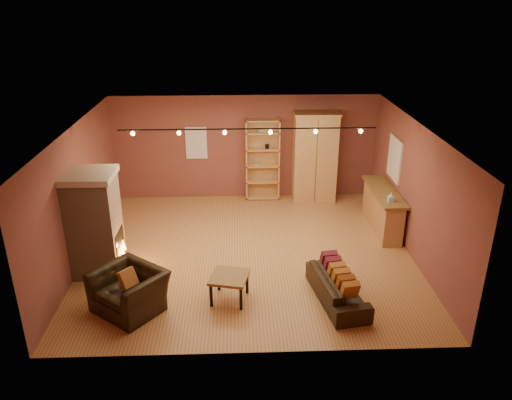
{
  "coord_description": "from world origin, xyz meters",
  "views": [
    {
      "loc": [
        -0.21,
        -9.57,
        5.31
      ],
      "look_at": [
        0.17,
        0.2,
        1.16
      ],
      "focal_mm": 35.0,
      "sensor_mm": 36.0,
      "label": 1
    }
  ],
  "objects_px": {
    "fireplace": "(95,223)",
    "bookcase": "(262,159)",
    "bar_counter": "(382,209)",
    "loveseat": "(338,283)",
    "armchair": "(129,284)",
    "armoire": "(315,157)",
    "coffee_table": "(229,279)"
  },
  "relations": [
    {
      "from": "fireplace",
      "to": "bar_counter",
      "type": "bearing_deg",
      "value": 15.01
    },
    {
      "from": "bookcase",
      "to": "loveseat",
      "type": "bearing_deg",
      "value": -77.18
    },
    {
      "from": "loveseat",
      "to": "coffee_table",
      "type": "distance_m",
      "value": 1.99
    },
    {
      "from": "loveseat",
      "to": "armchair",
      "type": "bearing_deg",
      "value": 82.5
    },
    {
      "from": "bar_counter",
      "to": "fireplace",
      "type": "bearing_deg",
      "value": -164.99
    },
    {
      "from": "bookcase",
      "to": "coffee_table",
      "type": "height_order",
      "value": "bookcase"
    },
    {
      "from": "armoire",
      "to": "loveseat",
      "type": "xyz_separation_m",
      "value": [
        -0.24,
        -4.78,
        -0.85
      ]
    },
    {
      "from": "armoire",
      "to": "coffee_table",
      "type": "relative_size",
      "value": 3.05
    },
    {
      "from": "bar_counter",
      "to": "loveseat",
      "type": "distance_m",
      "value": 3.33
    },
    {
      "from": "fireplace",
      "to": "loveseat",
      "type": "bearing_deg",
      "value": -15.02
    },
    {
      "from": "fireplace",
      "to": "coffee_table",
      "type": "xyz_separation_m",
      "value": [
        2.65,
        -1.15,
        -0.63
      ]
    },
    {
      "from": "armoire",
      "to": "fireplace",
      "type": "bearing_deg",
      "value": -143.98
    },
    {
      "from": "bookcase",
      "to": "armchair",
      "type": "bearing_deg",
      "value": -117.15
    },
    {
      "from": "loveseat",
      "to": "coffee_table",
      "type": "bearing_deg",
      "value": 77.68
    },
    {
      "from": "fireplace",
      "to": "loveseat",
      "type": "height_order",
      "value": "fireplace"
    },
    {
      "from": "fireplace",
      "to": "armchair",
      "type": "xyz_separation_m",
      "value": [
        0.87,
        -1.38,
        -0.55
      ]
    },
    {
      "from": "bookcase",
      "to": "loveseat",
      "type": "height_order",
      "value": "bookcase"
    },
    {
      "from": "armoire",
      "to": "armchair",
      "type": "xyz_separation_m",
      "value": [
        -4.0,
        -4.93,
        -0.7
      ]
    },
    {
      "from": "fireplace",
      "to": "armchair",
      "type": "bearing_deg",
      "value": -57.74
    },
    {
      "from": "bookcase",
      "to": "armoire",
      "type": "relative_size",
      "value": 0.92
    },
    {
      "from": "fireplace",
      "to": "armchair",
      "type": "height_order",
      "value": "fireplace"
    },
    {
      "from": "armchair",
      "to": "bar_counter",
      "type": "bearing_deg",
      "value": 68.08
    },
    {
      "from": "fireplace",
      "to": "bookcase",
      "type": "distance_m",
      "value": 5.12
    },
    {
      "from": "armoire",
      "to": "loveseat",
      "type": "height_order",
      "value": "armoire"
    },
    {
      "from": "bookcase",
      "to": "bar_counter",
      "type": "height_order",
      "value": "bookcase"
    },
    {
      "from": "fireplace",
      "to": "bar_counter",
      "type": "xyz_separation_m",
      "value": [
        6.24,
        1.67,
        -0.55
      ]
    },
    {
      "from": "bar_counter",
      "to": "armchair",
      "type": "bearing_deg",
      "value": -150.34
    },
    {
      "from": "loveseat",
      "to": "bar_counter",
      "type": "bearing_deg",
      "value": -38.6
    },
    {
      "from": "fireplace",
      "to": "loveseat",
      "type": "xyz_separation_m",
      "value": [
        4.63,
        -1.24,
        -0.7
      ]
    },
    {
      "from": "armoire",
      "to": "armchair",
      "type": "relative_size",
      "value": 1.74
    },
    {
      "from": "armchair",
      "to": "loveseat",
      "type": "bearing_deg",
      "value": 40.58
    },
    {
      "from": "fireplace",
      "to": "coffee_table",
      "type": "distance_m",
      "value": 2.95
    }
  ]
}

